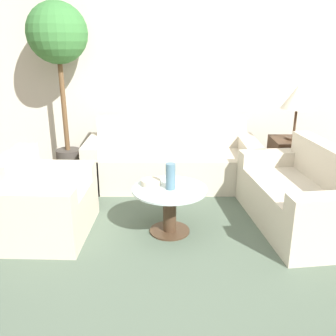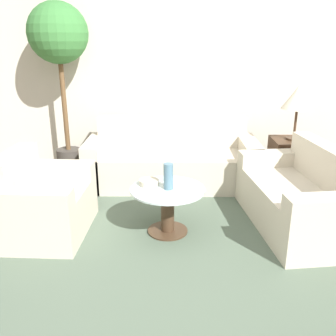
{
  "view_description": "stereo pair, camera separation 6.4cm",
  "coord_description": "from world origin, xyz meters",
  "px_view_note": "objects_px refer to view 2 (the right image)",
  "views": [
    {
      "loc": [
        0.09,
        -2.4,
        1.72
      ],
      "look_at": [
        0.1,
        0.99,
        0.55
      ],
      "focal_mm": 40.0,
      "sensor_mm": 36.0,
      "label": 1
    },
    {
      "loc": [
        0.15,
        -2.4,
        1.72
      ],
      "look_at": [
        0.1,
        0.99,
        0.55
      ],
      "focal_mm": 40.0,
      "sensor_mm": 36.0,
      "label": 2
    }
  ],
  "objects_px": {
    "armchair": "(41,205)",
    "coffee_table": "(168,204)",
    "table_lamp": "(298,98)",
    "vase": "(168,176)",
    "bowl": "(149,182)",
    "loveseat": "(302,200)",
    "sofa_main": "(172,162)",
    "potted_plant": "(59,46)"
  },
  "relations": [
    {
      "from": "sofa_main",
      "to": "bowl",
      "type": "height_order",
      "value": "sofa_main"
    },
    {
      "from": "loveseat",
      "to": "vase",
      "type": "relative_size",
      "value": 6.27
    },
    {
      "from": "loveseat",
      "to": "coffee_table",
      "type": "xyz_separation_m",
      "value": [
        -1.28,
        -0.15,
        0.01
      ]
    },
    {
      "from": "loveseat",
      "to": "table_lamp",
      "type": "bearing_deg",
      "value": 162.11
    },
    {
      "from": "armchair",
      "to": "coffee_table",
      "type": "relative_size",
      "value": 1.37
    },
    {
      "from": "armchair",
      "to": "coffee_table",
      "type": "bearing_deg",
      "value": -87.31
    },
    {
      "from": "armchair",
      "to": "table_lamp",
      "type": "bearing_deg",
      "value": -63.77
    },
    {
      "from": "loveseat",
      "to": "bowl",
      "type": "distance_m",
      "value": 1.47
    },
    {
      "from": "sofa_main",
      "to": "vase",
      "type": "distance_m",
      "value": 1.32
    },
    {
      "from": "armchair",
      "to": "potted_plant",
      "type": "bearing_deg",
      "value": 7.26
    },
    {
      "from": "coffee_table",
      "to": "loveseat",
      "type": "bearing_deg",
      "value": 6.86
    },
    {
      "from": "vase",
      "to": "bowl",
      "type": "height_order",
      "value": "vase"
    },
    {
      "from": "loveseat",
      "to": "potted_plant",
      "type": "xyz_separation_m",
      "value": [
        -2.58,
        1.33,
        1.36
      ]
    },
    {
      "from": "table_lamp",
      "to": "bowl",
      "type": "bearing_deg",
      "value": -146.56
    },
    {
      "from": "sofa_main",
      "to": "bowl",
      "type": "distance_m",
      "value": 1.23
    },
    {
      "from": "sofa_main",
      "to": "table_lamp",
      "type": "height_order",
      "value": "table_lamp"
    },
    {
      "from": "table_lamp",
      "to": "loveseat",
      "type": "bearing_deg",
      "value": -100.78
    },
    {
      "from": "armchair",
      "to": "bowl",
      "type": "bearing_deg",
      "value": -82.23
    },
    {
      "from": "armchair",
      "to": "potted_plant",
      "type": "height_order",
      "value": "potted_plant"
    },
    {
      "from": "table_lamp",
      "to": "potted_plant",
      "type": "relative_size",
      "value": 0.3
    },
    {
      "from": "coffee_table",
      "to": "potted_plant",
      "type": "xyz_separation_m",
      "value": [
        -1.3,
        1.48,
        1.35
      ]
    },
    {
      "from": "coffee_table",
      "to": "armchair",
      "type": "bearing_deg",
      "value": -179.32
    },
    {
      "from": "coffee_table",
      "to": "bowl",
      "type": "relative_size",
      "value": 3.76
    },
    {
      "from": "vase",
      "to": "bowl",
      "type": "relative_size",
      "value": 1.32
    },
    {
      "from": "coffee_table",
      "to": "bowl",
      "type": "distance_m",
      "value": 0.27
    },
    {
      "from": "loveseat",
      "to": "coffee_table",
      "type": "bearing_deg",
      "value": -90.25
    },
    {
      "from": "loveseat",
      "to": "coffee_table",
      "type": "height_order",
      "value": "loveseat"
    },
    {
      "from": "table_lamp",
      "to": "bowl",
      "type": "distance_m",
      "value": 2.07
    },
    {
      "from": "sofa_main",
      "to": "potted_plant",
      "type": "distance_m",
      "value": 1.92
    },
    {
      "from": "table_lamp",
      "to": "vase",
      "type": "xyz_separation_m",
      "value": [
        -1.47,
        -1.18,
        -0.52
      ]
    },
    {
      "from": "armchair",
      "to": "coffee_table",
      "type": "height_order",
      "value": "armchair"
    },
    {
      "from": "potted_plant",
      "to": "bowl",
      "type": "xyz_separation_m",
      "value": [
        1.13,
        -1.39,
        -1.17
      ]
    },
    {
      "from": "armchair",
      "to": "coffee_table",
      "type": "xyz_separation_m",
      "value": [
        1.17,
        0.01,
        0.01
      ]
    },
    {
      "from": "armchair",
      "to": "table_lamp",
      "type": "distance_m",
      "value": 3.01
    },
    {
      "from": "loveseat",
      "to": "table_lamp",
      "type": "xyz_separation_m",
      "value": [
        0.19,
        1.02,
        0.81
      ]
    },
    {
      "from": "coffee_table",
      "to": "bowl",
      "type": "bearing_deg",
      "value": 153.66
    },
    {
      "from": "sofa_main",
      "to": "vase",
      "type": "height_order",
      "value": "sofa_main"
    },
    {
      "from": "armchair",
      "to": "sofa_main",
      "type": "bearing_deg",
      "value": -40.78
    },
    {
      "from": "coffee_table",
      "to": "vase",
      "type": "xyz_separation_m",
      "value": [
        0.01,
        -0.01,
        0.28
      ]
    },
    {
      "from": "coffee_table",
      "to": "bowl",
      "type": "height_order",
      "value": "bowl"
    },
    {
      "from": "sofa_main",
      "to": "vase",
      "type": "bearing_deg",
      "value": -91.08
    },
    {
      "from": "potted_plant",
      "to": "vase",
      "type": "distance_m",
      "value": 2.26
    }
  ]
}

